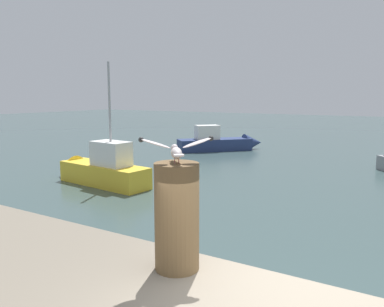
{
  "coord_description": "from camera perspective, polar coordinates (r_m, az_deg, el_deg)",
  "views": [
    {
      "loc": [
        0.63,
        -3.08,
        3.21
      ],
      "look_at": [
        -1.18,
        -0.13,
        2.69
      ],
      "focal_mm": 36.59,
      "sensor_mm": 36.0,
      "label": 1
    }
  ],
  "objects": [
    {
      "name": "boat_yellow",
      "position": [
        14.58,
        -13.54,
        -2.19
      ],
      "size": [
        4.57,
        1.51,
        4.39
      ],
      "color": "yellow",
      "rests_on": "ground_plane"
    },
    {
      "name": "boat_navy",
      "position": [
        22.76,
        4.43,
        1.64
      ],
      "size": [
        4.25,
        4.49,
        1.64
      ],
      "color": "navy",
      "rests_on": "ground_plane"
    },
    {
      "name": "mooring_post",
      "position": [
        3.41,
        -2.22,
        -9.2
      ],
      "size": [
        0.39,
        0.39,
        0.94
      ],
      "primitive_type": "cylinder",
      "color": "brown",
      "rests_on": "harbor_quay"
    },
    {
      "name": "seagull",
      "position": [
        3.28,
        -2.29,
        0.67
      ],
      "size": [
        0.54,
        0.49,
        0.23
      ],
      "color": "#C66A60",
      "rests_on": "mooring_post"
    }
  ]
}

